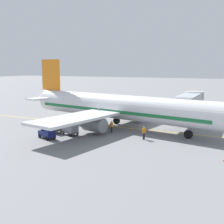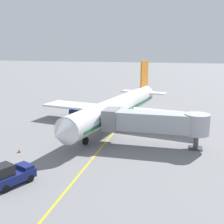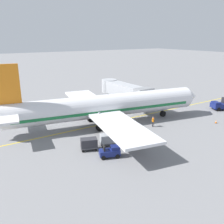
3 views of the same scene
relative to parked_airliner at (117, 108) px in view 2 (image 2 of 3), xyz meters
The scene contains 11 objects.
ground_plane 3.22m from the parked_airliner, 158.00° to the left, with size 400.00×400.00×0.00m, color slate.
gate_lead_in_line 3.22m from the parked_airliner, 158.00° to the left, with size 0.24×80.00×0.01m, color gold.
parked_airliner is the anchor object (origin of this frame).
jet_bridge 11.89m from the parked_airliner, 128.57° to the left, with size 14.69×3.50×4.98m.
pushback_tractor 25.45m from the parked_airliner, 77.64° to the left, with size 3.82×4.92×2.40m.
baggage_tug_lead 11.78m from the parked_airliner, 27.82° to the right, with size 2.00×2.76×1.62m.
baggage_cart_front 8.42m from the parked_airliner, 27.86° to the right, with size 1.96×2.96×1.58m.
baggage_cart_second_in_train 9.90m from the parked_airliner, 43.38° to the right, with size 1.96×2.96×1.58m.
ground_crew_wing_walker 8.29m from the parked_airliner, 50.40° to the left, with size 0.70×0.37×1.69m.
ground_crew_loader 4.16m from the parked_airliner, 11.78° to the left, with size 0.72×0.34×1.69m.
safety_cone_nose_left 19.22m from the parked_airliner, 59.36° to the left, with size 0.36×0.36×0.59m.
Camera 2 is at (-10.52, 48.17, 13.80)m, focal length 46.06 mm.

